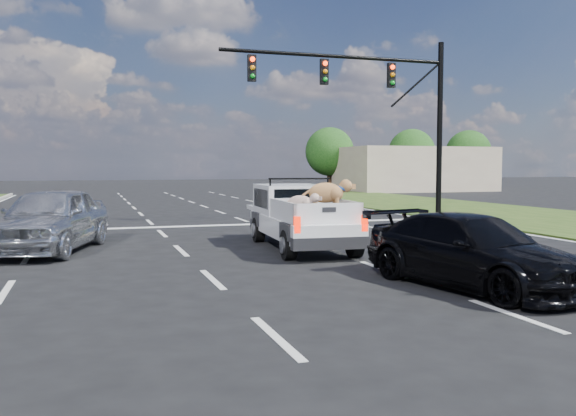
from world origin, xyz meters
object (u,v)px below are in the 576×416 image
at_px(traffic_signal, 386,98).
at_px(black_coupe, 473,251).
at_px(pickup_truck, 300,215).
at_px(silver_sedan, 50,219).

height_order(traffic_signal, black_coupe, traffic_signal).
bearing_deg(pickup_truck, silver_sedan, 171.09).
relative_size(pickup_truck, silver_sedan, 1.04).
xyz_separation_m(traffic_signal, silver_sedan, (-11.99, -5.57, -3.93)).
xyz_separation_m(pickup_truck, black_coupe, (1.16, -5.68, -0.21)).
height_order(pickup_truck, silver_sedan, pickup_truck).
bearing_deg(traffic_signal, pickup_truck, -130.80).
distance_m(pickup_truck, black_coupe, 5.80).
bearing_deg(pickup_truck, traffic_signal, 52.96).
height_order(traffic_signal, pickup_truck, traffic_signal).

